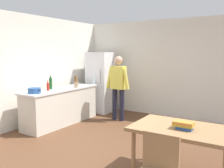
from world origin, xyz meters
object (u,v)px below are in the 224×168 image
at_px(person, 118,84).
at_px(book_stack, 184,125).
at_px(dining_table, 183,133).
at_px(bottle_water_clear, 94,80).
at_px(utensil_jar, 76,84).
at_px(cooking_pot, 34,91).
at_px(bottle_beer_brown, 75,81).
at_px(bottle_wine_green, 51,83).
at_px(refrigerator, 101,82).
at_px(bottle_sauce_red, 48,87).

height_order(person, book_stack, person).
height_order(dining_table, bottle_water_clear, bottle_water_clear).
distance_m(person, utensil_jar, 1.09).
bearing_deg(dining_table, utensil_jar, 155.68).
xyz_separation_m(cooking_pot, bottle_beer_brown, (-0.23, 1.63, 0.05)).
relative_size(bottle_water_clear, book_stack, 1.09).
relative_size(bottle_wine_green, book_stack, 1.23).
distance_m(utensil_jar, bottle_beer_brown, 0.63).
xyz_separation_m(dining_table, cooking_pot, (-3.37, 0.26, 0.29)).
bearing_deg(refrigerator, utensil_jar, -84.24).
height_order(utensil_jar, bottle_wine_green, bottle_wine_green).
bearing_deg(bottle_sauce_red, refrigerator, 87.25).
height_order(refrigerator, person, refrigerator).
distance_m(person, bottle_wine_green, 1.72).
distance_m(bottle_sauce_red, book_stack, 3.51).
height_order(bottle_beer_brown, book_stack, bottle_beer_brown).
relative_size(cooking_pot, book_stack, 1.45).
bearing_deg(bottle_beer_brown, person, 11.67).
xyz_separation_m(cooking_pot, bottle_wine_green, (-0.13, 0.61, 0.09)).
relative_size(dining_table, bottle_sauce_red, 5.83).
bearing_deg(utensil_jar, bottle_sauce_red, -106.51).
distance_m(refrigerator, dining_table, 4.27).
bearing_deg(person, bottle_beer_brown, -168.33).
bearing_deg(cooking_pot, refrigerator, 88.26).
bearing_deg(person, utensil_jar, -139.09).
bearing_deg(dining_table, person, 137.59).
relative_size(cooking_pot, utensil_jar, 1.25).
relative_size(dining_table, bottle_water_clear, 4.67).
bearing_deg(person, dining_table, -42.41).
relative_size(bottle_wine_green, bottle_beer_brown, 1.31).
xyz_separation_m(utensil_jar, book_stack, (3.20, -1.51, -0.17)).
bearing_deg(cooking_pot, dining_table, -4.37).
height_order(cooking_pot, bottle_sauce_red, bottle_sauce_red).
xyz_separation_m(refrigerator, bottle_sauce_red, (-0.10, -2.02, 0.10)).
bearing_deg(bottle_sauce_red, dining_table, -11.24).
bearing_deg(bottle_sauce_red, cooking_pot, -86.82).
height_order(bottle_sauce_red, book_stack, bottle_sauce_red).
bearing_deg(bottle_beer_brown, cooking_pot, -82.01).
xyz_separation_m(refrigerator, person, (0.95, -0.55, 0.08)).
distance_m(refrigerator, cooking_pot, 2.44).
bearing_deg(cooking_pot, bottle_beer_brown, 97.99).
height_order(person, cooking_pot, person).
bearing_deg(cooking_pot, bottle_wine_green, 102.28).
bearing_deg(dining_table, cooking_pot, 175.63).
height_order(bottle_wine_green, book_stack, bottle_wine_green).
distance_m(person, bottle_sauce_red, 1.81).
distance_m(cooking_pot, bottle_water_clear, 1.89).
relative_size(bottle_wine_green, bottle_sauce_red, 1.42).
bearing_deg(bottle_beer_brown, dining_table, -27.65).
distance_m(person, cooking_pot, 2.15).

